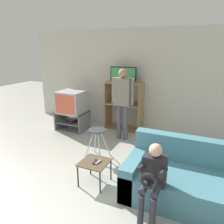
% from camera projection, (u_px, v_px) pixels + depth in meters
% --- Properties ---
extents(ground_plane, '(18.00, 18.00, 0.00)m').
position_uv_depth(ground_plane, '(46.00, 220.00, 2.80)').
color(ground_plane, '#ADADA3').
extents(wall_back, '(6.40, 0.06, 2.60)m').
position_uv_depth(wall_back, '(138.00, 80.00, 5.70)').
color(wall_back, beige).
rests_on(wall_back, ground_plane).
extents(tv_stand, '(0.79, 0.58, 0.48)m').
position_uv_depth(tv_stand, '(72.00, 121.00, 5.85)').
color(tv_stand, slate).
rests_on(tv_stand, ground_plane).
extents(television_main, '(0.65, 0.66, 0.57)m').
position_uv_depth(television_main, '(72.00, 102.00, 5.70)').
color(television_main, '#B2B2B7').
rests_on(television_main, tv_stand).
extents(media_shelf, '(0.96, 0.44, 1.28)m').
position_uv_depth(media_shelf, '(124.00, 106.00, 5.74)').
color(media_shelf, '#9E7A51').
rests_on(media_shelf, ground_plane).
extents(television_flat, '(0.70, 0.20, 0.38)m').
position_uv_depth(television_flat, '(123.00, 75.00, 5.52)').
color(television_flat, black).
rests_on(television_flat, media_shelf).
extents(folding_stool, '(0.38, 0.44, 0.61)m').
position_uv_depth(folding_stool, '(97.00, 135.00, 4.25)').
color(folding_stool, '#B7B7BC').
rests_on(folding_stool, ground_plane).
extents(snack_table, '(0.44, 0.44, 0.39)m').
position_uv_depth(snack_table, '(95.00, 164.00, 3.48)').
color(snack_table, brown).
rests_on(snack_table, ground_plane).
extents(remote_control_black, '(0.07, 0.15, 0.02)m').
position_uv_depth(remote_control_black, '(95.00, 162.00, 3.45)').
color(remote_control_black, '#232328').
rests_on(remote_control_black, snack_table).
extents(remote_control_white, '(0.06, 0.15, 0.02)m').
position_uv_depth(remote_control_white, '(98.00, 162.00, 3.43)').
color(remote_control_white, gray).
rests_on(remote_control_white, snack_table).
extents(couch, '(1.72, 0.95, 0.83)m').
position_uv_depth(couch, '(186.00, 181.00, 3.15)').
color(couch, teal).
rests_on(couch, ground_plane).
extents(person_standing_adult, '(0.53, 0.20, 1.68)m').
position_uv_depth(person_standing_adult, '(123.00, 98.00, 5.01)').
color(person_standing_adult, '#4C4C56').
rests_on(person_standing_adult, ground_plane).
extents(person_seated_child, '(0.33, 0.43, 0.99)m').
position_uv_depth(person_seated_child, '(153.00, 176.00, 2.73)').
color(person_seated_child, '#2D2D38').
rests_on(person_seated_child, ground_plane).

